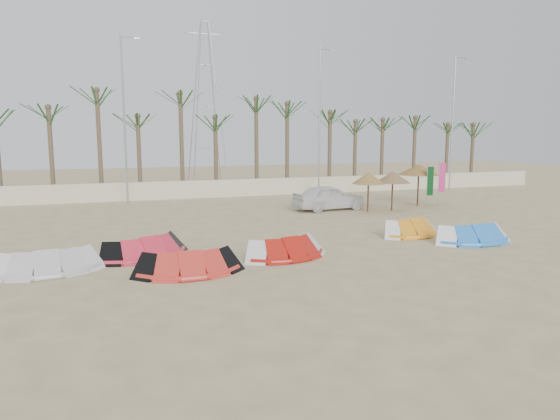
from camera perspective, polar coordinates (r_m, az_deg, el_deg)
name	(u,v)px	position (r m, az deg, el deg)	size (l,w,h in m)	color
ground	(338,273)	(17.15, 6.65, -7.11)	(120.00, 120.00, 0.00)	tan
boundary_wall	(210,189)	(37.76, -8.01, 2.42)	(60.00, 0.30, 1.30)	beige
palm_line	(213,111)	(39.20, -7.65, 11.13)	(52.00, 4.00, 7.70)	brown
lamp_b	(125,118)	(34.89, -17.33, 10.04)	(1.25, 0.14, 11.00)	#A5A8AD
lamp_c	(320,120)	(38.07, 4.58, 10.24)	(1.25, 0.14, 11.00)	#A5A8AD
lamp_d	(453,121)	(44.28, 19.16, 9.56)	(1.25, 0.14, 11.00)	#A5A8AD
pylon	(208,189)	(43.88, -8.24, 2.40)	(3.00, 3.00, 14.00)	#A5A8AD
kite_grey	(47,259)	(18.85, -25.04, -5.12)	(3.66, 1.93, 0.90)	#B4B4B4
kite_red_left	(145,245)	(19.95, -15.17, -3.89)	(4.03, 2.88, 0.90)	red
kite_red_mid	(188,260)	(17.31, -10.52, -5.62)	(3.56, 1.57, 0.90)	red
kite_red_right	(284,246)	(19.18, 0.49, -4.09)	(3.62, 2.20, 0.90)	#AE180F
kite_orange	(409,226)	(24.05, 14.54, -1.79)	(3.28, 1.98, 0.90)	orange
kite_blue	(470,232)	(23.45, 20.86, -2.33)	(3.63, 1.55, 0.90)	blue
parasol_left	(368,178)	(30.72, 10.08, 3.61)	(2.02, 2.02, 2.40)	#4C331E
parasol_mid	(393,177)	(31.39, 12.76, 3.69)	(2.14, 2.14, 2.44)	#4C331E
parasol_right	(419,170)	(34.13, 15.58, 4.47)	(2.72, 2.72, 2.74)	#4C331E
flag_pink	(441,179)	(34.79, 17.92, 3.40)	(0.44, 0.15, 2.96)	#A5A8AD
flag_green	(429,182)	(33.01, 16.70, 3.04)	(0.45, 0.08, 2.80)	#A5A8AD
car	(329,197)	(31.25, 5.62, 1.45)	(1.85, 4.60, 1.57)	white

